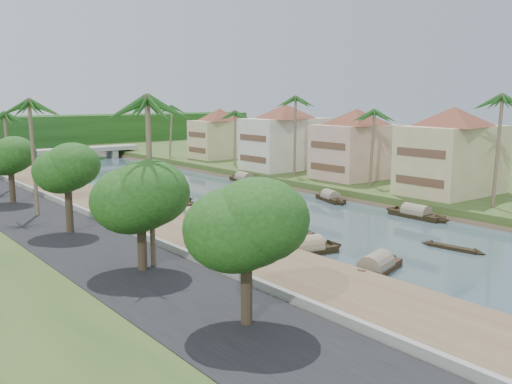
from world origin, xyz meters
TOP-DOWN VIEW (x-y plane):
  - ground at (0.00, 0.00)m, footprint 220.00×220.00m
  - left_bank at (-16.00, 20.00)m, footprint 10.00×180.00m
  - right_bank at (19.00, 20.00)m, footprint 16.00×180.00m
  - road at (-24.50, 20.00)m, footprint 8.00×180.00m
  - retaining_wall at (-20.20, 20.00)m, footprint 0.40×180.00m
  - far_right_fill at (56.00, 20.00)m, footprint 60.00×220.00m
  - treeline at (0.00, 100.00)m, footprint 120.00×14.00m
  - bridge at (0.00, 72.00)m, footprint 28.00×4.00m
  - building_near at (18.99, -2.00)m, footprint 14.85×14.85m
  - building_mid at (19.99, 14.00)m, footprint 14.11×14.11m
  - building_far at (18.99, 28.00)m, footprint 15.59×15.59m
  - building_distant at (19.99, 48.00)m, footprint 12.62×12.62m
  - sampan_0 at (-9.10, -14.72)m, footprint 8.22×3.94m
  - sampan_1 at (-9.50, -7.85)m, footprint 7.27×3.08m
  - sampan_2 at (-8.41, -4.65)m, footprint 7.90×4.08m
  - sampan_3 at (-9.54, -2.68)m, footprint 6.90×2.58m
  - sampan_4 at (-10.30, -4.08)m, footprint 7.04×2.82m
  - sampan_5 at (-9.51, 3.93)m, footprint 7.25×4.45m
  - sampan_6 at (-10.00, 7.88)m, footprint 7.61×4.91m
  - sampan_7 at (-9.23, 7.41)m, footprint 6.60×1.65m
  - sampan_8 at (-9.38, 14.72)m, footprint 7.73×2.83m
  - sampan_9 at (-9.05, 18.59)m, footprint 9.63×3.78m
  - sampan_10 at (-9.45, 20.45)m, footprint 7.02×4.30m
  - sampan_11 at (-8.58, 24.75)m, footprint 7.89×4.19m
  - sampan_12 at (-9.49, 24.57)m, footprint 7.52×2.68m
  - sampan_13 at (-9.99, 30.60)m, footprint 7.47×3.52m
  - sampan_14 at (9.09, -4.65)m, footprint 1.78×8.37m
  - sampan_15 at (8.85, 7.72)m, footprint 3.49×7.12m
  - sampan_16 at (9.88, 26.72)m, footprint 2.94×8.93m
  - canoe_0 at (0.99, -14.35)m, footprint 1.60×5.76m
  - canoe_1 at (-9.70, -0.12)m, footprint 5.27×2.07m
  - canoe_2 at (-8.02, 20.87)m, footprint 5.25×1.49m
  - palm_0 at (15.00, -9.80)m, footprint 3.20×3.20m
  - palm_1 at (16.00, 7.68)m, footprint 3.20×3.20m
  - palm_2 at (15.00, 21.25)m, footprint 3.20×3.20m
  - palm_3 at (16.00, 37.65)m, footprint 3.20×3.20m
  - palm_4 at (-23.00, -7.35)m, footprint 3.20×3.20m
  - palm_5 at (-24.00, 14.18)m, footprint 3.20×3.20m
  - palm_6 at (-22.00, 31.09)m, footprint 3.20×3.20m
  - palm_7 at (14.00, 56.18)m, footprint 3.20×3.20m
  - tree_0 at (-24.00, -19.10)m, footprint 5.05×5.05m
  - tree_1 at (-24.00, -7.79)m, footprint 5.23×5.23m
  - tree_2 at (-24.00, 5.44)m, footprint 4.50×4.50m
  - tree_3 at (-24.00, 22.49)m, footprint 4.48×4.48m
  - tree_6 at (24.00, 29.14)m, footprint 4.67×4.67m
  - person_near at (-13.12, -2.07)m, footprint 0.71×0.57m
  - person_far at (-16.16, 13.65)m, footprint 0.91×0.91m

SIDE VIEW (x-z plane):
  - ground at x=0.00m, z-range 0.00..0.00m
  - canoe_0 at x=0.99m, z-range -0.28..0.48m
  - canoe_1 at x=-9.70m, z-range -0.32..0.52m
  - canoe_2 at x=-8.02m, z-range -0.28..0.48m
  - left_bank at x=-16.00m, z-range 0.00..0.80m
  - sampan_12 at x=-9.49m, z-range -0.51..1.31m
  - sampan_7 at x=-9.23m, z-range -0.50..1.31m
  - sampan_3 at x=-9.54m, z-range -0.53..1.34m
  - sampan_15 at x=8.85m, z-range -0.55..1.37m
  - sampan_10 at x=-9.45m, z-range -0.58..1.40m
  - sampan_4 at x=-10.30m, z-range -0.59..1.41m
  - sampan_14 at x=9.09m, z-range -0.61..1.44m
  - sampan_13 at x=-9.99m, z-range -0.61..1.43m
  - sampan_2 at x=-8.41m, z-range -0.63..1.45m
  - sampan_1 at x=-9.50m, z-range -0.65..1.48m
  - sampan_16 at x=9.88m, z-range -0.66..1.49m
  - sampan_0 at x=-9.10m, z-range -0.66..1.49m
  - sampan_11 at x=-8.58m, z-range -0.70..1.53m
  - sampan_6 at x=-10.00m, z-range -0.72..1.55m
  - sampan_5 at x=-9.51m, z-range -0.72..1.56m
  - sampan_8 at x=-9.38m, z-range -0.74..1.58m
  - sampan_9 at x=-9.05m, z-range -0.76..1.60m
  - far_right_fill at x=56.00m, z-range 0.00..1.15m
  - right_bank at x=19.00m, z-range 0.00..1.20m
  - road at x=-24.50m, z-range 0.00..1.40m
  - retaining_wall at x=-20.20m, z-range 0.80..1.90m
  - person_far at x=-16.16m, z-range 0.80..2.29m
  - person_near at x=-13.12m, z-range 0.80..2.48m
  - bridge at x=0.00m, z-range 0.52..2.92m
  - treeline at x=0.00m, z-range 0.00..8.00m
  - building_distant at x=19.99m, z-range 1.28..10.48m
  - tree_6 at x=24.00m, z-range 2.58..9.34m
  - building_mid at x=19.99m, z-range 1.28..10.98m
  - tree_1 at x=-24.00m, z-range 2.67..9.65m
  - tree_3 at x=-24.00m, z-range 2.88..9.72m
  - tree_0 at x=-24.00m, z-range 2.80..9.91m
  - building_near at x=18.99m, z-range 1.28..11.48m
  - building_far at x=18.99m, z-range 1.28..11.48m
  - tree_2 at x=-24.00m, z-range 3.06..10.29m
  - palm_3 at x=16.00m, z-range 4.64..15.01m
  - palm_6 at x=-22.00m, z-range 5.00..15.71m
  - palm_7 at x=14.00m, z-range 4.95..15.99m
  - palm_1 at x=16.00m, z-range 4.96..16.03m
  - palm_5 at x=-24.00m, z-range 5.71..17.96m
  - palm_2 at x=15.00m, z-range 5.75..18.52m
  - palm_4 at x=-23.00m, z-range 5.86..18.42m
  - palm_0 at x=15.00m, z-range 5.83..18.78m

